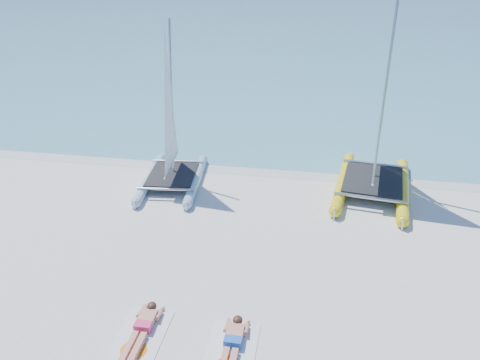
# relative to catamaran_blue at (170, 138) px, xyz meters

# --- Properties ---
(ground) EXTENTS (140.00, 140.00, 0.00)m
(ground) POSITION_rel_catamaran_blue_xyz_m (3.81, -3.81, -1.70)
(ground) COLOR silver
(ground) RESTS_ON ground
(sea) EXTENTS (140.00, 115.00, 0.01)m
(sea) POSITION_rel_catamaran_blue_xyz_m (3.81, 59.19, -1.70)
(sea) COLOR #73B2C0
(sea) RESTS_ON ground
(wet_sand_strip) EXTENTS (140.00, 1.40, 0.01)m
(wet_sand_strip) POSITION_rel_catamaran_blue_xyz_m (3.81, 1.69, -1.70)
(wet_sand_strip) COLOR silver
(wet_sand_strip) RESTS_ON ground
(catamaran_blue) EXTENTS (2.41, 4.36, 5.70)m
(catamaran_blue) POSITION_rel_catamaran_blue_xyz_m (0.00, 0.00, 0.00)
(catamaran_blue) COLOR #A3BFD6
(catamaran_blue) RESTS_ON ground
(catamaran_yellow) EXTENTS (3.04, 5.50, 6.85)m
(catamaran_yellow) POSITION_rel_catamaran_blue_xyz_m (7.07, 1.04, 0.46)
(catamaran_yellow) COLOR yellow
(catamaran_yellow) RESTS_ON ground
(towel_a) EXTENTS (1.00, 1.85, 0.02)m
(towel_a) POSITION_rel_catamaran_blue_xyz_m (1.55, -7.46, -1.69)
(towel_a) COLOR white
(towel_a) RESTS_ON ground
(sunbather_a) EXTENTS (0.37, 1.73, 0.26)m
(sunbather_a) POSITION_rel_catamaran_blue_xyz_m (1.55, -7.27, -1.58)
(sunbather_a) COLOR tan
(sunbather_a) RESTS_ON towel_a
(towel_b) EXTENTS (1.00, 1.85, 0.02)m
(towel_b) POSITION_rel_catamaran_blue_xyz_m (3.56, -7.57, -1.69)
(towel_b) COLOR white
(towel_b) RESTS_ON ground
(sunbather_b) EXTENTS (0.37, 1.73, 0.26)m
(sunbather_b) POSITION_rel_catamaran_blue_xyz_m (3.56, -7.38, -1.58)
(sunbather_b) COLOR tan
(sunbather_b) RESTS_ON towel_b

